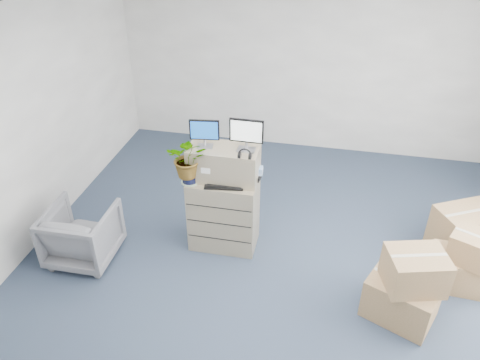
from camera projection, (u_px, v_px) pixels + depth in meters
name	position (u px, v px, depth m)	size (l,w,h in m)	color
ground	(272.00, 293.00, 5.15)	(7.00, 7.00, 0.00)	#2A394C
wall_back	(309.00, 66.00, 7.29)	(6.00, 0.02, 2.80)	#B8B4AF
filing_cabinet_lower	(224.00, 213.00, 5.62)	(0.79, 0.49, 0.93)	tan
filing_cabinet_upper	(224.00, 163.00, 5.30)	(0.79, 0.40, 0.40)	tan
monitor_left	(204.00, 132.00, 5.12)	(0.33, 0.15, 0.33)	#99999E
monitor_right	(246.00, 133.00, 5.04)	(0.38, 0.15, 0.37)	#99999E
headphones	(245.00, 154.00, 5.00)	(0.14, 0.14, 0.02)	black
keyboard	(224.00, 185.00, 5.26)	(0.44, 0.18, 0.02)	black
mouse	(252.00, 187.00, 5.23)	(0.09, 0.06, 0.03)	silver
water_bottle	(234.00, 169.00, 5.33)	(0.07, 0.07, 0.26)	#92959A
phone_dock	(217.00, 176.00, 5.37)	(0.06, 0.05, 0.13)	silver
external_drive	(253.00, 177.00, 5.39)	(0.18, 0.14, 0.05)	black
tissue_box	(253.00, 170.00, 5.37)	(0.22, 0.11, 0.08)	#3E79D4
potted_plant	(189.00, 162.00, 5.19)	(0.49, 0.53, 0.46)	#90AB8A
office_chair	(82.00, 232.00, 5.45)	(0.74, 0.69, 0.76)	slate
cardboard_boxes	(443.00, 260.00, 5.11)	(1.72, 2.05, 0.85)	olive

